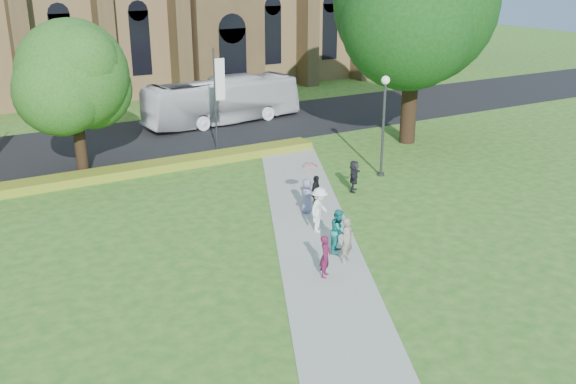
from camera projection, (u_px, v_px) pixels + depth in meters
ground at (330, 251)px, 24.86m from camera, size 160.00×160.00×0.00m
road at (158, 137)px, 41.17m from camera, size 160.00×10.00×0.02m
footpath at (316, 242)px, 25.67m from camera, size 15.58×28.54×0.04m
flower_hedge at (164, 165)px, 34.61m from camera, size 18.00×1.40×0.45m
streetlamp at (384, 114)px, 32.57m from camera, size 0.44×0.44×5.24m
large_tree at (416, 3)px, 37.11m from camera, size 9.60×9.60×13.20m
street_tree_1 at (72, 75)px, 32.11m from camera, size 5.60×5.60×8.05m
banner_pole_0 at (217, 94)px, 37.10m from camera, size 0.70×0.10×6.00m
tour_coach at (223, 101)px, 44.09m from camera, size 11.41×3.62×3.13m
pedestrian_0 at (325, 256)px, 22.54m from camera, size 0.67×0.65×1.55m
pedestrian_1 at (339, 231)px, 24.44m from camera, size 1.06×1.05×1.73m
pedestrian_2 at (319, 210)px, 26.31m from camera, size 1.41×1.26×1.90m
pedestrian_3 at (316, 193)px, 28.68m from camera, size 0.98×0.88×1.60m
pedestrian_4 at (307, 196)px, 28.40m from camera, size 0.87×0.90×1.55m
pedestrian_5 at (354, 176)px, 31.03m from camera, size 1.30×1.37×1.55m
pedestrian_6 at (347, 240)px, 23.61m from camera, size 0.75×0.64×1.75m
parasol at (309, 171)px, 28.20m from camera, size 0.74×0.74×0.61m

